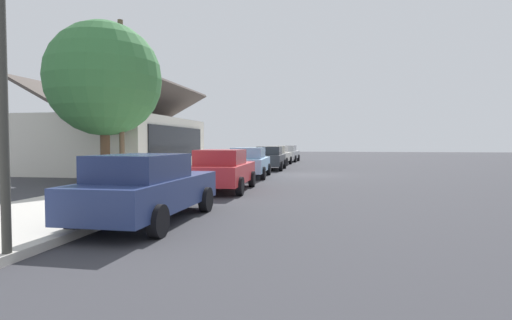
{
  "coord_description": "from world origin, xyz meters",
  "views": [
    {
      "loc": [
        -23.28,
        -1.23,
        1.85
      ],
      "look_at": [
        -0.79,
        2.77,
        0.87
      ],
      "focal_mm": 28.23,
      "sensor_mm": 36.0,
      "label": 1
    }
  ],
  "objects_px": {
    "car_navy": "(148,187)",
    "car_skyblue": "(249,162)",
    "shade_tree": "(104,79)",
    "car_cherry": "(223,170)",
    "traffic_light_main": "(64,30)",
    "car_ivory": "(278,155)",
    "utility_pole_wooden": "(121,98)",
    "car_charcoal": "(270,158)",
    "fire_hydrant_red": "(155,185)",
    "car_silver": "(287,153)"
  },
  "relations": [
    {
      "from": "car_navy",
      "to": "car_skyblue",
      "type": "distance_m",
      "value": 12.42
    },
    {
      "from": "shade_tree",
      "to": "car_cherry",
      "type": "bearing_deg",
      "value": -110.34
    },
    {
      "from": "car_cherry",
      "to": "traffic_light_main",
      "type": "bearing_deg",
      "value": 178.97
    },
    {
      "from": "car_ivory",
      "to": "utility_pole_wooden",
      "type": "distance_m",
      "value": 17.04
    },
    {
      "from": "car_charcoal",
      "to": "fire_hydrant_red",
      "type": "distance_m",
      "value": 15.36
    },
    {
      "from": "fire_hydrant_red",
      "to": "utility_pole_wooden",
      "type": "bearing_deg",
      "value": 36.93
    },
    {
      "from": "car_charcoal",
      "to": "fire_hydrant_red",
      "type": "bearing_deg",
      "value": 173.03
    },
    {
      "from": "car_silver",
      "to": "traffic_light_main",
      "type": "xyz_separation_m",
      "value": [
        -33.9,
        -0.07,
        2.68
      ]
    },
    {
      "from": "car_cherry",
      "to": "car_skyblue",
      "type": "xyz_separation_m",
      "value": [
        6.15,
        0.16,
        0.0
      ]
    },
    {
      "from": "car_charcoal",
      "to": "utility_pole_wooden",
      "type": "distance_m",
      "value": 11.82
    },
    {
      "from": "car_charcoal",
      "to": "shade_tree",
      "type": "distance_m",
      "value": 12.52
    },
    {
      "from": "car_cherry",
      "to": "car_skyblue",
      "type": "bearing_deg",
      "value": -0.63
    },
    {
      "from": "car_navy",
      "to": "utility_pole_wooden",
      "type": "xyz_separation_m",
      "value": [
        8.66,
        5.34,
        3.11
      ]
    },
    {
      "from": "traffic_light_main",
      "to": "car_silver",
      "type": "bearing_deg",
      "value": 0.12
    },
    {
      "from": "car_navy",
      "to": "car_cherry",
      "type": "height_order",
      "value": "same"
    },
    {
      "from": "car_cherry",
      "to": "car_charcoal",
      "type": "bearing_deg",
      "value": -2.48
    },
    {
      "from": "car_navy",
      "to": "traffic_light_main",
      "type": "height_order",
      "value": "traffic_light_main"
    },
    {
      "from": "car_cherry",
      "to": "utility_pole_wooden",
      "type": "bearing_deg",
      "value": 64.39
    },
    {
      "from": "traffic_light_main",
      "to": "utility_pole_wooden",
      "type": "relative_size",
      "value": 0.69
    },
    {
      "from": "car_charcoal",
      "to": "fire_hydrant_red",
      "type": "height_order",
      "value": "car_charcoal"
    },
    {
      "from": "car_skyblue",
      "to": "shade_tree",
      "type": "relative_size",
      "value": 0.66
    },
    {
      "from": "car_charcoal",
      "to": "car_ivory",
      "type": "bearing_deg",
      "value": 0.54
    },
    {
      "from": "shade_tree",
      "to": "fire_hydrant_red",
      "type": "bearing_deg",
      "value": -137.54
    },
    {
      "from": "car_cherry",
      "to": "utility_pole_wooden",
      "type": "height_order",
      "value": "utility_pole_wooden"
    },
    {
      "from": "traffic_light_main",
      "to": "shade_tree",
      "type": "bearing_deg",
      "value": 28.43
    },
    {
      "from": "car_skyblue",
      "to": "shade_tree",
      "type": "xyz_separation_m",
      "value": [
        -3.81,
        6.15,
        3.99
      ]
    },
    {
      "from": "car_charcoal",
      "to": "shade_tree",
      "type": "relative_size",
      "value": 0.6
    },
    {
      "from": "car_ivory",
      "to": "traffic_light_main",
      "type": "distance_m",
      "value": 28.02
    },
    {
      "from": "car_ivory",
      "to": "shade_tree",
      "type": "relative_size",
      "value": 0.6
    },
    {
      "from": "car_silver",
      "to": "shade_tree",
      "type": "bearing_deg",
      "value": 166.2
    },
    {
      "from": "car_navy",
      "to": "fire_hydrant_red",
      "type": "distance_m",
      "value": 3.61
    },
    {
      "from": "car_skyblue",
      "to": "traffic_light_main",
      "type": "xyz_separation_m",
      "value": [
        -15.79,
        -0.34,
        2.67
      ]
    },
    {
      "from": "car_cherry",
      "to": "car_ivory",
      "type": "bearing_deg",
      "value": -1.81
    },
    {
      "from": "car_charcoal",
      "to": "car_silver",
      "type": "relative_size",
      "value": 1.01
    },
    {
      "from": "traffic_light_main",
      "to": "fire_hydrant_red",
      "type": "distance_m",
      "value": 7.53
    },
    {
      "from": "car_cherry",
      "to": "car_skyblue",
      "type": "relative_size",
      "value": 0.94
    },
    {
      "from": "car_skyblue",
      "to": "car_charcoal",
      "type": "bearing_deg",
      "value": -5.28
    },
    {
      "from": "traffic_light_main",
      "to": "car_cherry",
      "type": "bearing_deg",
      "value": 1.07
    },
    {
      "from": "car_skyblue",
      "to": "car_silver",
      "type": "bearing_deg",
      "value": -3.9
    },
    {
      "from": "car_silver",
      "to": "car_ivory",
      "type": "bearing_deg",
      "value": -179.37
    },
    {
      "from": "car_navy",
      "to": "car_silver",
      "type": "relative_size",
      "value": 1.11
    },
    {
      "from": "car_cherry",
      "to": "car_skyblue",
      "type": "height_order",
      "value": "same"
    },
    {
      "from": "car_silver",
      "to": "utility_pole_wooden",
      "type": "xyz_separation_m",
      "value": [
        -21.88,
        5.59,
        3.11
      ]
    },
    {
      "from": "car_cherry",
      "to": "car_navy",
      "type": "bearing_deg",
      "value": 176.65
    },
    {
      "from": "car_cherry",
      "to": "traffic_light_main",
      "type": "distance_m",
      "value": 10.01
    },
    {
      "from": "car_ivory",
      "to": "car_cherry",
      "type": "bearing_deg",
      "value": -177.81
    },
    {
      "from": "car_navy",
      "to": "car_ivory",
      "type": "relative_size",
      "value": 1.09
    },
    {
      "from": "car_cherry",
      "to": "car_ivory",
      "type": "height_order",
      "value": "same"
    },
    {
      "from": "car_cherry",
      "to": "utility_pole_wooden",
      "type": "xyz_separation_m",
      "value": [
        2.38,
        5.48,
        3.11
      ]
    },
    {
      "from": "car_skyblue",
      "to": "traffic_light_main",
      "type": "bearing_deg",
      "value": 178.16
    }
  ]
}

